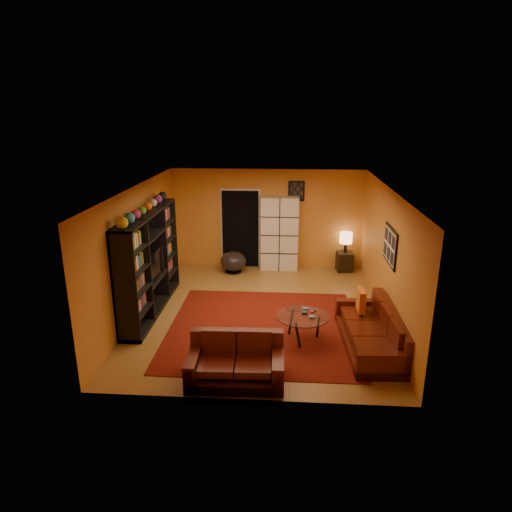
# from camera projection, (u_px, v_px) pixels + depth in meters

# --- Properties ---
(floor) EXTENTS (6.00, 6.00, 0.00)m
(floor) POSITION_uv_depth(u_px,v_px,m) (260.00, 313.00, 9.52)
(floor) COLOR brown
(floor) RESTS_ON ground
(ceiling) EXTENTS (6.00, 6.00, 0.00)m
(ceiling) POSITION_uv_depth(u_px,v_px,m) (260.00, 189.00, 8.72)
(ceiling) COLOR white
(ceiling) RESTS_ON wall_back
(wall_back) EXTENTS (6.00, 0.00, 6.00)m
(wall_back) POSITION_uv_depth(u_px,v_px,m) (267.00, 219.00, 11.96)
(wall_back) COLOR #C6792B
(wall_back) RESTS_ON floor
(wall_front) EXTENTS (6.00, 0.00, 6.00)m
(wall_front) POSITION_uv_depth(u_px,v_px,m) (246.00, 319.00, 6.27)
(wall_front) COLOR #C6792B
(wall_front) RESTS_ON floor
(wall_left) EXTENTS (0.00, 6.00, 6.00)m
(wall_left) POSITION_uv_depth(u_px,v_px,m) (138.00, 251.00, 9.28)
(wall_left) COLOR #C6792B
(wall_left) RESTS_ON floor
(wall_right) EXTENTS (0.00, 6.00, 6.00)m
(wall_right) POSITION_uv_depth(u_px,v_px,m) (387.00, 256.00, 8.95)
(wall_right) COLOR #C6792B
(wall_right) RESTS_ON floor
(rug) EXTENTS (3.60, 3.60, 0.01)m
(rug) POSITION_uv_depth(u_px,v_px,m) (263.00, 328.00, 8.84)
(rug) COLOR #500F09
(rug) RESTS_ON floor
(doorway) EXTENTS (0.95, 0.10, 2.04)m
(doorway) POSITION_uv_depth(u_px,v_px,m) (240.00, 229.00, 12.06)
(doorway) COLOR black
(doorway) RESTS_ON floor
(wall_art_right) EXTENTS (0.03, 1.00, 0.70)m
(wall_art_right) POSITION_uv_depth(u_px,v_px,m) (390.00, 246.00, 8.57)
(wall_art_right) COLOR black
(wall_art_right) RESTS_ON wall_right
(wall_art_back) EXTENTS (0.42, 0.03, 0.52)m
(wall_art_back) POSITION_uv_depth(u_px,v_px,m) (296.00, 191.00, 11.66)
(wall_art_back) COLOR black
(wall_art_back) RESTS_ON wall_back
(entertainment_unit) EXTENTS (0.45, 3.00, 2.10)m
(entertainment_unit) POSITION_uv_depth(u_px,v_px,m) (149.00, 263.00, 9.35)
(entertainment_unit) COLOR black
(entertainment_unit) RESTS_ON floor
(tv) EXTENTS (1.00, 0.13, 0.58)m
(tv) POSITION_uv_depth(u_px,v_px,m) (151.00, 266.00, 9.29)
(tv) COLOR black
(tv) RESTS_ON entertainment_unit
(sofa) EXTENTS (1.03, 2.28, 0.85)m
(sofa) POSITION_uv_depth(u_px,v_px,m) (375.00, 332.00, 8.07)
(sofa) COLOR #431109
(sofa) RESTS_ON rug
(loveseat) EXTENTS (1.52, 0.94, 0.85)m
(loveseat) POSITION_uv_depth(u_px,v_px,m) (236.00, 361.00, 7.15)
(loveseat) COLOR #431109
(loveseat) RESTS_ON rug
(throw_pillow) EXTENTS (0.12, 0.42, 0.42)m
(throw_pillow) POSITION_uv_depth(u_px,v_px,m) (361.00, 300.00, 8.56)
(throw_pillow) COLOR #D86018
(throw_pillow) RESTS_ON sofa
(coffee_table) EXTENTS (0.96, 0.96, 0.48)m
(coffee_table) POSITION_uv_depth(u_px,v_px,m) (303.00, 318.00, 8.26)
(coffee_table) COLOR silver
(coffee_table) RESTS_ON floor
(storage_cabinet) EXTENTS (0.97, 0.43, 1.93)m
(storage_cabinet) POSITION_uv_depth(u_px,v_px,m) (280.00, 234.00, 11.85)
(storage_cabinet) COLOR silver
(storage_cabinet) RESTS_ON floor
(bowl_chair) EXTENTS (0.67, 0.67, 0.55)m
(bowl_chair) POSITION_uv_depth(u_px,v_px,m) (233.00, 261.00, 11.78)
(bowl_chair) COLOR black
(bowl_chair) RESTS_ON floor
(side_table) EXTENTS (0.44, 0.44, 0.50)m
(side_table) POSITION_uv_depth(u_px,v_px,m) (345.00, 262.00, 11.91)
(side_table) COLOR black
(side_table) RESTS_ON floor
(table_lamp) EXTENTS (0.32, 0.32, 0.53)m
(table_lamp) POSITION_uv_depth(u_px,v_px,m) (346.00, 238.00, 11.72)
(table_lamp) COLOR black
(table_lamp) RESTS_ON side_table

